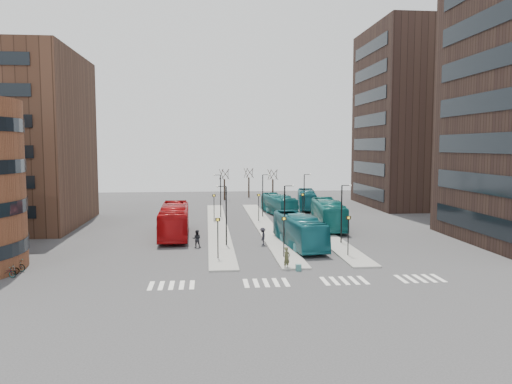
{
  "coord_description": "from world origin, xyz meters",
  "views": [
    {
      "loc": [
        -5.37,
        -32.32,
        10.22
      ],
      "look_at": [
        0.23,
        23.91,
        5.0
      ],
      "focal_mm": 35.0,
      "sensor_mm": 36.0,
      "label": 1
    }
  ],
  "objects": [
    {
      "name": "traveller",
      "position": [
        1.22,
        7.95,
        0.93
      ],
      "size": [
        0.81,
        0.78,
        1.87
      ],
      "primitive_type": "imported",
      "rotation": [
        0.0,
        0.0,
        0.69
      ],
      "color": "#444529",
      "rests_on": "ground"
    },
    {
      "name": "teal_bus_c",
      "position": [
        9.73,
        28.2,
        1.75
      ],
      "size": [
        4.1,
        12.76,
        3.49
      ],
      "primitive_type": "imported",
      "rotation": [
        0.0,
        0.0,
        -0.09
      ],
      "color": "#146765",
      "rests_on": "ground"
    },
    {
      "name": "bicycle_mid",
      "position": [
        -21.0,
        8.17,
        0.44
      ],
      "size": [
        1.52,
        0.94,
        0.88
      ],
      "primitive_type": "imported",
      "rotation": [
        0.0,
        0.0,
        1.96
      ],
      "color": "gray",
      "rests_on": "ground"
    },
    {
      "name": "island_left",
      "position": [
        -4.0,
        30.0,
        0.07
      ],
      "size": [
        2.5,
        45.0,
        0.15
      ],
      "primitive_type": "cube",
      "color": "gray",
      "rests_on": "ground"
    },
    {
      "name": "red_bus",
      "position": [
        -9.04,
        24.14,
        1.82
      ],
      "size": [
        3.41,
        13.15,
        3.64
      ],
      "primitive_type": "imported",
      "rotation": [
        0.0,
        0.0,
        0.03
      ],
      "color": "#AA0D10",
      "rests_on": "ground"
    },
    {
      "name": "commuter_a",
      "position": [
        -6.4,
        17.59,
        0.9
      ],
      "size": [
        0.92,
        0.74,
        1.8
      ],
      "primitive_type": "imported",
      "rotation": [
        0.0,
        0.0,
        3.08
      ],
      "color": "black",
      "rests_on": "ground"
    },
    {
      "name": "bare_trees",
      "position": [
        2.67,
        62.67,
        2.72
      ],
      "size": [
        10.97,
        8.14,
        5.9
      ],
      "color": "black",
      "rests_on": "ground"
    },
    {
      "name": "commuter_b",
      "position": [
        3.51,
        14.5,
        0.8
      ],
      "size": [
        0.67,
        1.01,
        1.59
      ],
      "primitive_type": "imported",
      "rotation": [
        0.0,
        0.0,
        1.9
      ],
      "color": "black",
      "rests_on": "ground"
    },
    {
      "name": "bicycle_far",
      "position": [
        -21.0,
        9.41,
        0.49
      ],
      "size": [
        1.98,
        1.21,
        0.98
      ],
      "primitive_type": "imported",
      "rotation": [
        0.0,
        0.0,
        1.25
      ],
      "color": "gray",
      "rests_on": "ground"
    },
    {
      "name": "sign_poles",
      "position": [
        1.6,
        23.0,
        2.41
      ],
      "size": [
        12.45,
        22.12,
        3.65
      ],
      "color": "black",
      "rests_on": "ground"
    },
    {
      "name": "teal_bus_d",
      "position": [
        10.82,
        47.05,
        1.56
      ],
      "size": [
        4.33,
        11.46,
        3.12
      ],
      "primitive_type": "imported",
      "rotation": [
        0.0,
        0.0,
        -0.16
      ],
      "color": "#15606C",
      "rests_on": "ground"
    },
    {
      "name": "teal_bus_b",
      "position": [
        5.3,
        40.73,
        1.51
      ],
      "size": [
        4.23,
        11.11,
        3.02
      ],
      "primitive_type": "imported",
      "rotation": [
        0.0,
        0.0,
        0.16
      ],
      "color": "#146266",
      "rests_on": "ground"
    },
    {
      "name": "island_mid",
      "position": [
        2.0,
        30.0,
        0.07
      ],
      "size": [
        2.5,
        45.0,
        0.15
      ],
      "primitive_type": "cube",
      "color": "gray",
      "rests_on": "ground"
    },
    {
      "name": "suitcase",
      "position": [
        2.08,
        7.25,
        0.28
      ],
      "size": [
        0.44,
        0.35,
        0.55
      ],
      "primitive_type": "cube",
      "rotation": [
        0.0,
        0.0,
        0.01
      ],
      "color": "#1D1A92",
      "rests_on": "ground"
    },
    {
      "name": "teal_bus_a",
      "position": [
        4.0,
        17.28,
        1.63
      ],
      "size": [
        3.83,
        11.92,
        3.26
      ],
      "primitive_type": "imported",
      "rotation": [
        0.0,
        0.0,
        0.09
      ],
      "color": "#145D68",
      "rests_on": "ground"
    },
    {
      "name": "tower_far",
      "position": [
        31.98,
        50.0,
        15.0
      ],
      "size": [
        20.12,
        20.0,
        30.0
      ],
      "color": "#31211B",
      "rests_on": "ground"
    },
    {
      "name": "commuter_c",
      "position": [
        0.36,
        18.21,
        0.91
      ],
      "size": [
        0.87,
        1.28,
        1.82
      ],
      "primitive_type": "imported",
      "rotation": [
        0.0,
        0.0,
        4.54
      ],
      "color": "black",
      "rests_on": "ground"
    },
    {
      "name": "crosswalk_stripes",
      "position": [
        1.75,
        4.0,
        0.01
      ],
      "size": [
        22.35,
        2.4,
        0.01
      ],
      "color": "silver",
      "rests_on": "ground"
    },
    {
      "name": "bicycle_near",
      "position": [
        -21.0,
        7.45,
        0.44
      ],
      "size": [
        1.73,
        0.8,
        0.87
      ],
      "primitive_type": "imported",
      "rotation": [
        0.0,
        0.0,
        1.43
      ],
      "color": "gray",
      "rests_on": "ground"
    },
    {
      "name": "lamp_posts",
      "position": [
        2.64,
        28.0,
        3.58
      ],
      "size": [
        14.04,
        20.24,
        6.12
      ],
      "color": "black",
      "rests_on": "ground"
    },
    {
      "name": "ground",
      "position": [
        0.0,
        0.0,
        0.0
      ],
      "size": [
        160.0,
        160.0,
        0.0
      ],
      "primitive_type": "plane",
      "color": "#313133",
      "rests_on": "ground"
    },
    {
      "name": "island_right",
      "position": [
        8.0,
        30.0,
        0.07
      ],
      "size": [
        2.5,
        45.0,
        0.15
      ],
      "primitive_type": "cube",
      "color": "gray",
      "rests_on": "ground"
    }
  ]
}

